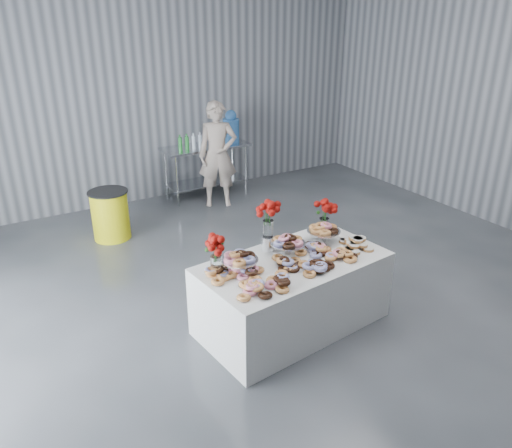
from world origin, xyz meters
The scene contains 16 objects.
ground centered at (0.00, 0.00, 0.00)m, with size 9.00×9.00×0.00m, color #33353A.
room_walls centered at (-0.27, 0.07, 2.64)m, with size 8.04×9.04×4.02m.
display_table centered at (-0.21, 0.09, 0.38)m, with size 1.90×1.00×0.75m, color white.
prep_table centered at (0.75, 4.10, 0.62)m, with size 1.50×0.60×0.90m.
donut_mounds centered at (-0.21, 0.04, 0.80)m, with size 1.80×0.80×0.09m, color #EA9E55, non-canonical shape.
cake_stand_left centered at (-0.77, 0.19, 0.89)m, with size 0.36×0.36×0.17m.
cake_stand_mid centered at (-0.17, 0.25, 0.89)m, with size 0.36×0.36×0.17m.
cake_stand_right centered at (0.32, 0.30, 0.89)m, with size 0.36×0.36×0.17m.
danish_pile centered at (0.55, 0.02, 0.81)m, with size 0.48×0.48×0.11m, color white, non-canonical shape.
bouquet_left centered at (-0.98, 0.26, 1.05)m, with size 0.26×0.26×0.42m.
bouquet_right centered at (0.46, 0.47, 1.05)m, with size 0.26×0.26×0.42m.
bouquet_center centered at (-0.29, 0.44, 1.13)m, with size 0.26×0.26×0.57m.
water_jug centered at (1.25, 4.10, 1.15)m, with size 0.28×0.28×0.55m.
drink_bottles centered at (0.43, 4.00, 1.04)m, with size 0.54×0.08×0.27m, color #268C33, non-canonical shape.
person centered at (0.73, 3.60, 0.86)m, with size 0.63×0.41×1.73m, color #CC8C93.
trash_barrel centered at (-1.21, 3.19, 0.36)m, with size 0.56×0.56×0.71m.
Camera 1 is at (-2.79, -3.49, 3.07)m, focal length 35.00 mm.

